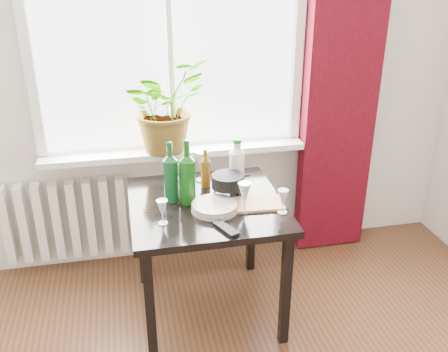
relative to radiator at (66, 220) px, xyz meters
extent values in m
cube|color=white|center=(0.75, 0.04, 1.22)|extent=(1.72, 0.08, 1.62)
cube|color=silver|center=(0.75, -0.03, 0.44)|extent=(1.72, 0.20, 0.04)
cube|color=#3A050D|center=(1.87, -0.06, 0.92)|extent=(0.50, 0.12, 2.56)
cube|color=white|center=(0.00, 0.00, 0.00)|extent=(0.80, 0.10, 0.55)
cube|color=black|center=(0.85, -0.63, 0.34)|extent=(0.85, 0.85, 0.04)
cube|color=black|center=(0.48, -1.00, -0.03)|extent=(0.05, 0.05, 0.70)
cube|color=black|center=(0.48, -0.27, -0.03)|extent=(0.05, 0.05, 0.70)
cube|color=black|center=(1.21, -1.00, -0.03)|extent=(0.05, 0.05, 0.70)
cube|color=black|center=(1.21, -0.27, -0.03)|extent=(0.05, 0.05, 0.70)
imported|color=#1D6C1F|center=(0.70, -0.04, 0.76)|extent=(0.70, 0.69, 0.59)
cylinder|color=#BAAD9A|center=(0.88, -0.74, 0.38)|extent=(0.27, 0.27, 0.04)
cube|color=black|center=(0.89, -0.96, 0.37)|extent=(0.11, 0.17, 0.02)
cube|color=#A97A4C|center=(1.12, -0.72, 0.37)|extent=(0.29, 0.20, 0.02)
camera|label=1|loc=(0.43, -3.08, 1.64)|focal=40.00mm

